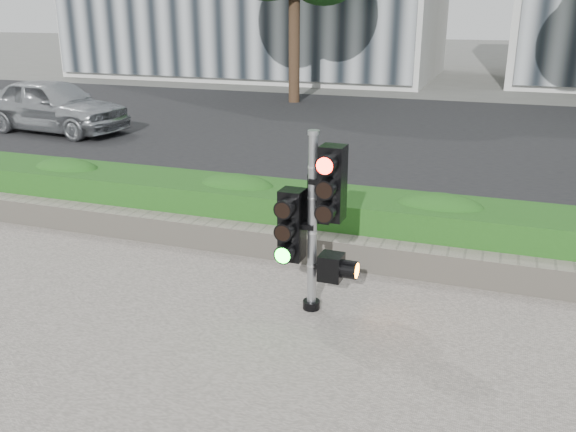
{
  "coord_description": "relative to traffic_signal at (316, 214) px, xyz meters",
  "views": [
    {
      "loc": [
        2.12,
        -4.71,
        2.98
      ],
      "look_at": [
        0.23,
        0.6,
        1.04
      ],
      "focal_mm": 38.0,
      "sensor_mm": 36.0,
      "label": 1
    }
  ],
  "objects": [
    {
      "name": "ground",
      "position": [
        -0.48,
        -0.72,
        -1.06
      ],
      "size": [
        120.0,
        120.0,
        0.0
      ],
      "primitive_type": "plane",
      "color": "#51514C",
      "rests_on": "ground"
    },
    {
      "name": "traffic_signal",
      "position": [
        0.0,
        0.0,
        0.0
      ],
      "size": [
        0.64,
        0.47,
        1.86
      ],
      "rotation": [
        0.0,
        0.0,
        -0.02
      ],
      "color": "black",
      "rests_on": "sidewalk"
    },
    {
      "name": "car_silver",
      "position": [
        -8.92,
        6.92,
        -0.37
      ],
      "size": [
        4.04,
        1.96,
        1.33
      ],
      "primitive_type": "imported",
      "rotation": [
        0.0,
        0.0,
        1.47
      ],
      "color": "#A2A5A9",
      "rests_on": "road"
    },
    {
      "name": "hedge",
      "position": [
        -0.48,
        1.83,
        -0.69
      ],
      "size": [
        12.0,
        1.0,
        0.68
      ],
      "primitive_type": "cube",
      "color": "#368529",
      "rests_on": "sidewalk"
    },
    {
      "name": "road",
      "position": [
        -0.48,
        9.28,
        -1.05
      ],
      "size": [
        60.0,
        13.0,
        0.02
      ],
      "primitive_type": "cube",
      "color": "black",
      "rests_on": "ground"
    },
    {
      "name": "stone_wall",
      "position": [
        -0.48,
        1.18,
        -0.86
      ],
      "size": [
        12.0,
        0.32,
        0.34
      ],
      "primitive_type": "cube",
      "color": "gray",
      "rests_on": "sidewalk"
    },
    {
      "name": "curb",
      "position": [
        -0.48,
        2.43,
        -1.0
      ],
      "size": [
        60.0,
        0.25,
        0.12
      ],
      "primitive_type": "cube",
      "color": "gray",
      "rests_on": "ground"
    }
  ]
}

